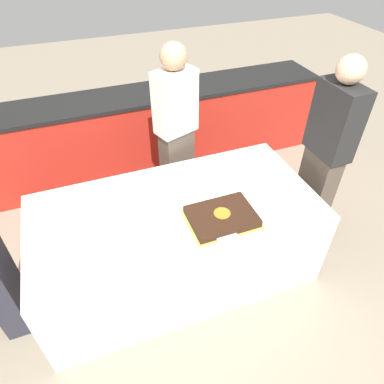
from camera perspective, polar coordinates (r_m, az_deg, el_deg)
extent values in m
plane|color=gray|center=(3.07, -2.35, -12.65)|extent=(14.00, 14.00, 0.00)
cube|color=#A82319|center=(3.96, -10.13, 9.19)|extent=(4.40, 0.55, 0.88)
cube|color=black|center=(3.74, -10.97, 15.21)|extent=(4.40, 0.58, 0.04)
cube|color=white|center=(2.78, -2.56, -8.05)|extent=(2.12, 1.05, 0.74)
cube|color=gold|center=(2.42, 4.96, -4.55)|extent=(0.50, 0.37, 0.00)
cube|color=black|center=(2.40, 5.00, -4.05)|extent=(0.46, 0.33, 0.06)
cylinder|color=orange|center=(2.38, 5.04, -3.53)|extent=(0.12, 0.12, 0.00)
cylinder|color=white|center=(2.34, -15.37, -7.15)|extent=(0.23, 0.23, 0.06)
cylinder|color=white|center=(2.27, -11.27, -9.30)|extent=(0.06, 0.06, 0.00)
cylinder|color=white|center=(2.24, -11.40, -8.63)|extent=(0.01, 0.01, 0.08)
cylinder|color=white|center=(2.18, -11.71, -7.07)|extent=(0.06, 0.06, 0.10)
cylinder|color=white|center=(2.67, 3.92, 0.54)|extent=(0.20, 0.20, 0.00)
cube|color=white|center=(2.29, 5.98, -7.76)|extent=(0.14, 0.09, 0.02)
cube|color=#4C4238|center=(3.30, -2.43, 3.26)|extent=(0.33, 0.25, 0.92)
cube|color=silver|center=(2.92, -2.84, 14.69)|extent=(0.39, 0.30, 0.54)
sphere|color=tan|center=(2.78, -3.10, 21.66)|extent=(0.21, 0.21, 0.21)
cube|color=#282833|center=(2.79, -29.15, -13.25)|extent=(0.16, 0.34, 0.86)
cube|color=#4C4238|center=(3.23, 19.49, -0.56)|extent=(0.16, 0.32, 0.91)
cube|color=black|center=(2.83, 22.80, 10.88)|extent=(0.20, 0.38, 0.57)
sphere|color=#D8AD89|center=(2.68, 24.99, 18.02)|extent=(0.20, 0.20, 0.20)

